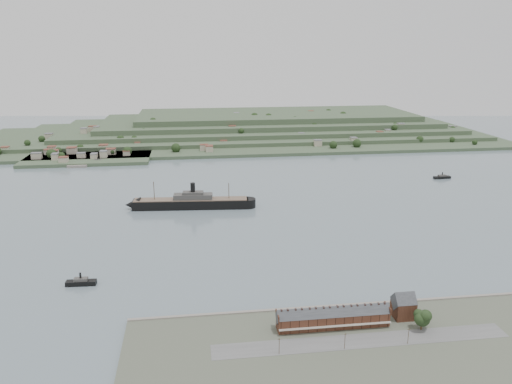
{
  "coord_description": "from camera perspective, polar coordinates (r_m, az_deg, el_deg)",
  "views": [
    {
      "loc": [
        -75.9,
        -376.18,
        133.05
      ],
      "look_at": [
        -21.04,
        30.0,
        13.65
      ],
      "focal_mm": 35.0,
      "sensor_mm": 36.0,
      "label": 1
    }
  ],
  "objects": [
    {
      "name": "terrace_row",
      "position": [
        252.19,
        8.8,
        -14.0
      ],
      "size": [
        55.6,
        9.8,
        11.07
      ],
      "color": "#48271A",
      "rests_on": "ground"
    },
    {
      "name": "gabled_building",
      "position": [
        267.03,
        16.5,
        -12.37
      ],
      "size": [
        10.4,
        10.18,
        14.09
      ],
      "color": "#48271A",
      "rests_on": "ground"
    },
    {
      "name": "fig_tree",
      "position": [
        258.63,
        18.55,
        -13.47
      ],
      "size": [
        9.54,
        8.26,
        10.65
      ],
      "color": "#453420",
      "rests_on": "ground"
    },
    {
      "name": "steamship",
      "position": [
        430.85,
        -7.81,
        -1.21
      ],
      "size": [
        111.57,
        21.43,
        26.75
      ],
      "color": "black",
      "rests_on": "ground"
    },
    {
      "name": "far_peninsula",
      "position": [
        785.65,
        -0.01,
        7.37
      ],
      "size": [
        760.0,
        309.0,
        30.0
      ],
      "color": "#3C5438",
      "rests_on": "ground"
    },
    {
      "name": "ferry_west",
      "position": [
        624.95,
        -17.6,
        3.35
      ],
      "size": [
        20.56,
        9.19,
        7.45
      ],
      "color": "black",
      "rests_on": "ground"
    },
    {
      "name": "ferry_east",
      "position": [
        559.67,
        20.5,
        1.62
      ],
      "size": [
        18.49,
        6.36,
        6.81
      ],
      "color": "black",
      "rests_on": "ground"
    },
    {
      "name": "tugboat",
      "position": [
        311.08,
        -19.36,
        -9.68
      ],
      "size": [
        17.41,
        5.43,
        7.74
      ],
      "color": "black",
      "rests_on": "ground"
    },
    {
      "name": "near_shore",
      "position": [
        243.06,
        12.39,
        -17.09
      ],
      "size": [
        220.0,
        80.0,
        2.6
      ],
      "color": "#4C5142",
      "rests_on": "ground"
    },
    {
      "name": "ground",
      "position": [
        406.17,
        3.51,
        -2.91
      ],
      "size": [
        1400.0,
        1400.0,
        0.0
      ],
      "primitive_type": "plane",
      "color": "slate",
      "rests_on": "ground"
    }
  ]
}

